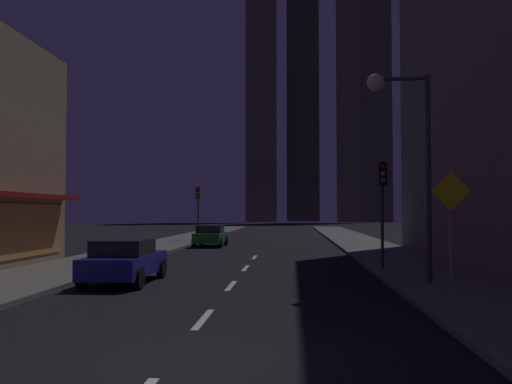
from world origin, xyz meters
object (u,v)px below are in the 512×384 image
(traffic_light_far_left, at_px, (198,201))
(fire_hydrant_far_left, at_px, (149,246))
(pedestrian_crossing_sign, at_px, (451,227))
(car_parked_far, at_px, (210,236))
(car_parked_near, at_px, (125,261))
(traffic_light_near_right, at_px, (383,191))
(street_lamp_right, at_px, (401,126))

(traffic_light_far_left, bearing_deg, fire_hydrant_far_left, -91.82)
(fire_hydrant_far_left, bearing_deg, pedestrian_crossing_sign, -54.34)
(car_parked_far, bearing_deg, traffic_light_far_left, 108.65)
(car_parked_near, distance_m, fire_hydrant_far_left, 11.51)
(traffic_light_near_right, bearing_deg, car_parked_far, 122.05)
(car_parked_far, relative_size, fire_hydrant_far_left, 6.48)
(pedestrian_crossing_sign, bearing_deg, traffic_light_near_right, 90.68)
(traffic_light_far_left, relative_size, pedestrian_crossing_sign, 1.33)
(car_parked_near, bearing_deg, traffic_light_near_right, 22.20)
(traffic_light_near_right, height_order, street_lamp_right, street_lamp_right)
(traffic_light_near_right, distance_m, street_lamp_right, 4.61)
(fire_hydrant_far_left, distance_m, traffic_light_near_right, 13.95)
(fire_hydrant_far_left, height_order, traffic_light_far_left, traffic_light_far_left)
(car_parked_far, xyz_separation_m, traffic_light_far_left, (-1.90, 5.63, 2.45))
(car_parked_near, bearing_deg, car_parked_far, 90.00)
(car_parked_far, height_order, traffic_light_near_right, traffic_light_near_right)
(traffic_light_far_left, bearing_deg, street_lamp_right, -65.95)
(traffic_light_near_right, relative_size, pedestrian_crossing_sign, 1.33)
(car_parked_far, xyz_separation_m, pedestrian_crossing_sign, (9.20, -23.00, 1.28))
(traffic_light_far_left, bearing_deg, traffic_light_near_right, -61.39)
(traffic_light_far_left, distance_m, street_lamp_right, 26.76)
(traffic_light_far_left, height_order, street_lamp_right, street_lamp_right)
(car_parked_near, distance_m, car_parked_far, 18.25)
(car_parked_far, bearing_deg, traffic_light_near_right, -57.95)
(car_parked_far, height_order, fire_hydrant_far_left, car_parked_far)
(fire_hydrant_far_left, relative_size, traffic_light_far_left, 0.16)
(traffic_light_near_right, relative_size, street_lamp_right, 0.64)
(car_parked_near, distance_m, street_lamp_right, 9.98)
(car_parked_far, distance_m, fire_hydrant_far_left, 7.34)
(car_parked_far, distance_m, traffic_light_far_left, 6.43)
(fire_hydrant_far_left, bearing_deg, traffic_light_near_right, -33.57)
(fire_hydrant_far_left, bearing_deg, street_lamp_right, -46.23)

